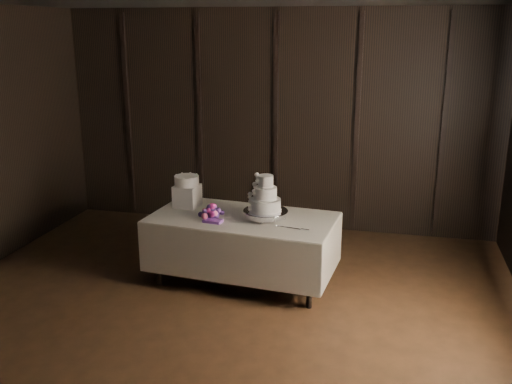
{
  "coord_description": "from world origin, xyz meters",
  "views": [
    {
      "loc": [
        1.56,
        -4.14,
        2.73
      ],
      "look_at": [
        0.19,
        1.53,
        1.05
      ],
      "focal_mm": 40.0,
      "sensor_mm": 36.0,
      "label": 1
    }
  ],
  "objects_px": {
    "display_table": "(243,246)",
    "box_pedestal": "(187,196)",
    "small_cake": "(187,181)",
    "wedding_cake": "(263,197)",
    "bouquet": "(212,212)",
    "cake_stand": "(266,214)"
  },
  "relations": [
    {
      "from": "small_cake",
      "to": "display_table",
      "type": "bearing_deg",
      "value": -17.19
    },
    {
      "from": "wedding_cake",
      "to": "box_pedestal",
      "type": "distance_m",
      "value": 0.97
    },
    {
      "from": "wedding_cake",
      "to": "bouquet",
      "type": "relative_size",
      "value": 0.94
    },
    {
      "from": "cake_stand",
      "to": "box_pedestal",
      "type": "xyz_separation_m",
      "value": [
        -0.97,
        0.22,
        0.08
      ]
    },
    {
      "from": "cake_stand",
      "to": "bouquet",
      "type": "height_order",
      "value": "bouquet"
    },
    {
      "from": "bouquet",
      "to": "small_cake",
      "type": "xyz_separation_m",
      "value": [
        -0.41,
        0.35,
        0.24
      ]
    },
    {
      "from": "box_pedestal",
      "to": "small_cake",
      "type": "height_order",
      "value": "small_cake"
    },
    {
      "from": "display_table",
      "to": "box_pedestal",
      "type": "xyz_separation_m",
      "value": [
        -0.71,
        0.22,
        0.47
      ]
    },
    {
      "from": "cake_stand",
      "to": "wedding_cake",
      "type": "bearing_deg",
      "value": -150.26
    },
    {
      "from": "small_cake",
      "to": "box_pedestal",
      "type": "bearing_deg",
      "value": 0.0
    },
    {
      "from": "small_cake",
      "to": "bouquet",
      "type": "bearing_deg",
      "value": -40.87
    },
    {
      "from": "wedding_cake",
      "to": "box_pedestal",
      "type": "relative_size",
      "value": 1.5
    },
    {
      "from": "cake_stand",
      "to": "small_cake",
      "type": "bearing_deg",
      "value": 167.38
    },
    {
      "from": "wedding_cake",
      "to": "bouquet",
      "type": "xyz_separation_m",
      "value": [
        -0.53,
        -0.12,
        -0.17
      ]
    },
    {
      "from": "wedding_cake",
      "to": "small_cake",
      "type": "bearing_deg",
      "value": 150.92
    },
    {
      "from": "display_table",
      "to": "wedding_cake",
      "type": "bearing_deg",
      "value": 2.15
    },
    {
      "from": "small_cake",
      "to": "wedding_cake",
      "type": "bearing_deg",
      "value": -13.94
    },
    {
      "from": "display_table",
      "to": "bouquet",
      "type": "distance_m",
      "value": 0.53
    },
    {
      "from": "display_table",
      "to": "small_cake",
      "type": "relative_size",
      "value": 7.51
    },
    {
      "from": "cake_stand",
      "to": "box_pedestal",
      "type": "height_order",
      "value": "box_pedestal"
    },
    {
      "from": "wedding_cake",
      "to": "display_table",
      "type": "bearing_deg",
      "value": 161.7
    },
    {
      "from": "wedding_cake",
      "to": "box_pedestal",
      "type": "bearing_deg",
      "value": 150.92
    }
  ]
}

